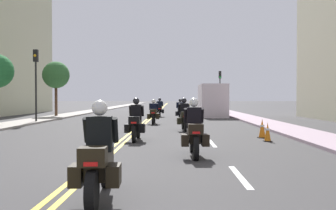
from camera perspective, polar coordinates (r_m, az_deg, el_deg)
The scene contains 19 objects.
ground_plane at distance 48.32m, azimuth -1.46°, elevation -0.88°, with size 264.00×264.00×0.00m, color #383738.
sidewalk_left at distance 49.25m, azimuth -10.55°, elevation -0.80°, with size 2.18×144.00×0.12m, color #9D968F.
sidewalk_right at distance 48.63m, azimuth 7.76°, elevation -0.81°, with size 2.18×144.00×0.12m, color #9D8796.
centreline_yellow_inner at distance 48.32m, azimuth -1.60°, elevation -0.88°, with size 0.12×132.00×0.01m, color yellow.
centreline_yellow_outer at distance 48.31m, azimuth -1.31°, elevation -0.88°, with size 0.12×132.00×0.01m, color yellow.
lane_dashes_white at distance 29.33m, azimuth 3.59°, elevation -2.17°, with size 0.14×56.40×0.01m.
motorcycle_0 at distance 6.48m, azimuth -10.07°, elevation -8.06°, with size 0.78×2.27×1.64m.
motorcycle_1 at distance 11.07m, azimuth 3.86°, elevation -4.15°, with size 0.77×2.18×1.67m.
motorcycle_2 at distance 15.16m, azimuth -4.72°, elevation -2.70°, with size 0.76×2.28×1.67m.
motorcycle_3 at distance 19.65m, azimuth 2.39°, elevation -1.80°, with size 0.78×2.19×1.65m.
motorcycle_4 at distance 24.66m, azimuth -2.13°, elevation -1.32°, with size 0.76×2.19×1.57m.
motorcycle_5 at distance 28.91m, azimuth 1.82°, elevation -0.91°, with size 0.78×2.10×1.59m.
motorcycle_6 at distance 33.67m, azimuth -1.22°, elevation -0.61°, with size 0.76×2.09×1.64m.
traffic_cone_0 at distance 16.64m, azimuth 13.61°, elevation -3.34°, with size 0.35×0.35×0.80m.
traffic_cone_1 at distance 15.34m, azimuth 14.37°, elevation -3.85°, with size 0.31×0.31×0.73m.
traffic_light_near at distance 27.03m, azimuth -18.77°, elevation 4.53°, with size 0.28×0.38×4.82m.
traffic_light_far at distance 43.88m, azimuth 7.61°, elevation 3.06°, with size 0.28×0.38×4.62m.
street_tree_0 at distance 34.85m, azimuth -16.07°, elevation 4.21°, with size 2.30×2.30×4.77m.
parked_truck at distance 34.59m, azimuth 6.42°, elevation 0.43°, with size 2.20×6.50×2.80m.
Camera 1 is at (1.95, -0.25, 1.68)m, focal length 41.68 mm.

